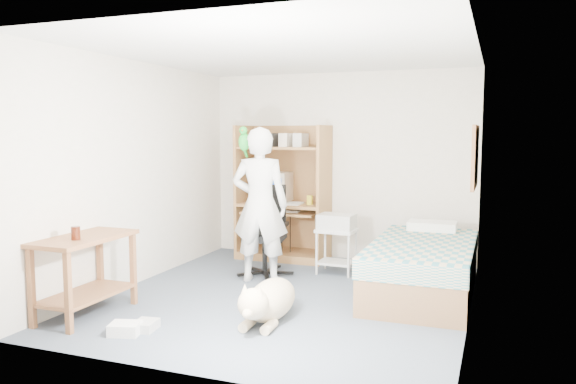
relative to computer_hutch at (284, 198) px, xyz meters
The scene contains 21 objects.
floor 2.05m from the computer_hutch, 68.06° to the right, with size 4.00×4.00×0.00m, color #434F5C.
wall_back 0.86m from the computer_hutch, 20.54° to the left, with size 3.60×0.02×2.50m, color silver.
wall_right 3.07m from the computer_hutch, 34.80° to the right, with size 0.02×4.00×2.50m, color silver.
wall_left 2.10m from the computer_hutch, 122.33° to the right, with size 0.02×4.00×2.50m, color silver.
ceiling 2.52m from the computer_hutch, 68.06° to the right, with size 3.60×4.00×0.02m, color white.
computer_hutch is the anchor object (origin of this frame).
bed 2.35m from the computer_hutch, 29.29° to the right, with size 1.02×2.02×0.66m.
side_desk 3.08m from the computer_hutch, 106.14° to the right, with size 0.50×1.00×0.75m.
corkboard 2.69m from the computer_hutch, 18.72° to the right, with size 0.04×0.94×0.66m.
office_chair 1.03m from the computer_hutch, 82.76° to the right, with size 0.60×0.60×1.06m.
person 1.25m from the computer_hutch, 81.79° to the right, with size 0.64×0.42×1.77m, color white.
parrot 1.46m from the computer_hutch, 90.99° to the right, with size 0.13×0.23×0.36m.
dog 2.68m from the computer_hutch, 72.05° to the right, with size 0.41×1.18×0.44m.
printer_cart 1.17m from the computer_hutch, 33.03° to the right, with size 0.47×0.38×0.55m.
printer 1.09m from the computer_hutch, 33.03° to the right, with size 0.42×0.32×0.18m, color #B5B5B0.
crt_monitor 0.21m from the computer_hutch, behind, with size 0.45×0.47×0.40m.
keyboard 0.22m from the computer_hutch, 77.58° to the right, with size 0.45×0.16×0.03m, color beige.
pencil_cup 0.40m from the computer_hutch, 12.55° to the right, with size 0.08×0.08×0.12m, color yellow.
drink_glass 3.20m from the computer_hutch, 104.46° to the right, with size 0.08×0.08×0.12m, color #3B1509.
floor_box_a 3.33m from the computer_hutch, 93.55° to the right, with size 0.25×0.20×0.10m, color silver.
floor_box_b 3.18m from the computer_hutch, 91.94° to the right, with size 0.18×0.22×0.08m, color #B0AFAB.
Camera 1 is at (2.01, -5.31, 1.70)m, focal length 35.00 mm.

